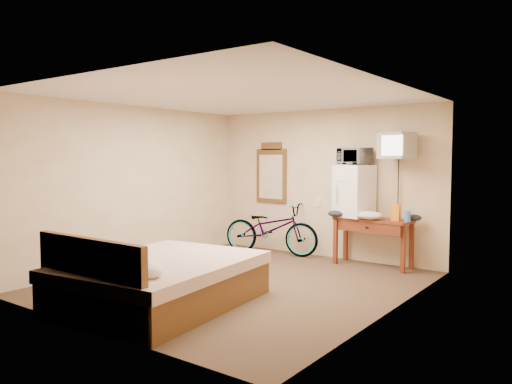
# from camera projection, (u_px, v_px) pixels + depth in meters

# --- Properties ---
(room) EXTENTS (4.60, 4.64, 2.50)m
(room) POSITION_uv_depth(u_px,v_px,m) (240.00, 191.00, 6.64)
(room) COLOR #4B3A25
(room) RESTS_ON ground
(desk) EXTENTS (1.24, 0.58, 0.75)m
(desk) POSITION_uv_depth(u_px,v_px,m) (372.00, 227.00, 7.70)
(desk) COLOR maroon
(desk) RESTS_ON floor
(mini_fridge) EXTENTS (0.60, 0.58, 0.82)m
(mini_fridge) POSITION_uv_depth(u_px,v_px,m) (354.00, 191.00, 7.90)
(mini_fridge) COLOR white
(mini_fridge) RESTS_ON desk
(microwave) EXTENTS (0.56, 0.46, 0.27)m
(microwave) POSITION_uv_depth(u_px,v_px,m) (355.00, 156.00, 7.86)
(microwave) COLOR white
(microwave) RESTS_ON mini_fridge
(snack_bag) EXTENTS (0.13, 0.08, 0.25)m
(snack_bag) POSITION_uv_depth(u_px,v_px,m) (396.00, 212.00, 7.42)
(snack_bag) COLOR orange
(snack_bag) RESTS_ON desk
(blue_cup) EXTENTS (0.09, 0.09, 0.16)m
(blue_cup) POSITION_uv_depth(u_px,v_px,m) (407.00, 216.00, 7.31)
(blue_cup) COLOR #3F7BD6
(blue_cup) RESTS_ON desk
(cloth_cream) EXTENTS (0.41, 0.32, 0.13)m
(cloth_cream) POSITION_uv_depth(u_px,v_px,m) (370.00, 215.00, 7.57)
(cloth_cream) COLOR silver
(cloth_cream) RESTS_ON desk
(cloth_dark_a) EXTENTS (0.28, 0.21, 0.11)m
(cloth_dark_a) POSITION_uv_depth(u_px,v_px,m) (336.00, 214.00, 7.89)
(cloth_dark_a) COLOR black
(cloth_dark_a) RESTS_ON desk
(cloth_dark_b) EXTENTS (0.21, 0.18, 0.10)m
(cloth_dark_b) POSITION_uv_depth(u_px,v_px,m) (414.00, 218.00, 7.41)
(cloth_dark_b) COLOR black
(cloth_dark_b) RESTS_ON desk
(crt_television) EXTENTS (0.53, 0.62, 0.39)m
(crt_television) POSITION_uv_depth(u_px,v_px,m) (397.00, 146.00, 7.41)
(crt_television) COLOR black
(crt_television) RESTS_ON room
(wall_mirror) EXTENTS (0.64, 0.04, 1.09)m
(wall_mirror) POSITION_uv_depth(u_px,v_px,m) (271.00, 173.00, 9.08)
(wall_mirror) COLOR brown
(wall_mirror) RESTS_ON room
(bicycle) EXTENTS (1.81, 0.94, 0.91)m
(bicycle) POSITION_uv_depth(u_px,v_px,m) (271.00, 228.00, 8.70)
(bicycle) COLOR black
(bicycle) RESTS_ON floor
(bed) EXTENTS (1.91, 2.39, 0.90)m
(bed) POSITION_uv_depth(u_px,v_px,m) (157.00, 281.00, 5.68)
(bed) COLOR brown
(bed) RESTS_ON floor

